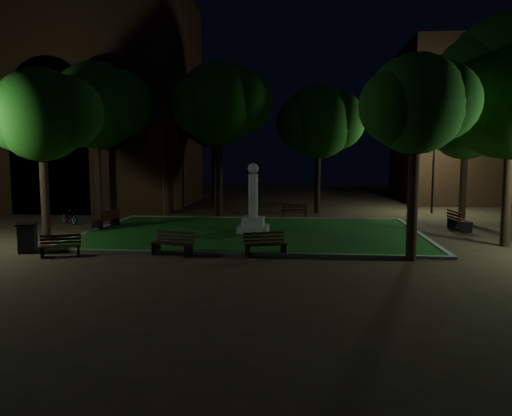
{
  "coord_description": "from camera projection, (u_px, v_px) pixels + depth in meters",
  "views": [
    {
      "loc": [
        2.28,
        -20.9,
        3.7
      ],
      "look_at": [
        0.22,
        1.0,
        1.31
      ],
      "focal_mm": 35.0,
      "sensor_mm": 36.0,
      "label": 1
    }
  ],
  "objects": [
    {
      "name": "ground",
      "position": [
        249.0,
        241.0,
        21.3
      ],
      "size": [
        80.0,
        80.0,
        0.0
      ],
      "primitive_type": "plane",
      "color": "#412E20"
    },
    {
      "name": "lawn",
      "position": [
        253.0,
        233.0,
        23.28
      ],
      "size": [
        15.0,
        10.0,
        0.08
      ],
      "primitive_type": "cube",
      "color": "#154A13",
      "rests_on": "ground"
    },
    {
      "name": "lawn_kerb",
      "position": [
        253.0,
        232.0,
        23.28
      ],
      "size": [
        15.4,
        10.4,
        0.12
      ],
      "color": "slate",
      "rests_on": "ground"
    },
    {
      "name": "monument",
      "position": [
        253.0,
        213.0,
        23.18
      ],
      "size": [
        1.4,
        1.4,
        3.2
      ],
      "color": "#9B948D",
      "rests_on": "lawn"
    },
    {
      "name": "building_main",
      "position": [
        49.0,
        102.0,
        35.63
      ],
      "size": [
        20.0,
        12.0,
        15.0
      ],
      "color": "#4F2B1A",
      "rests_on": "ground"
    },
    {
      "name": "building_far",
      "position": [
        506.0,
        124.0,
        38.78
      ],
      "size": [
        16.0,
        10.0,
        12.0
      ],
      "primitive_type": "cube",
      "color": "#4F2B1A",
      "rests_on": "ground"
    },
    {
      "name": "tree_west",
      "position": [
        43.0,
        115.0,
        21.24
      ],
      "size": [
        4.89,
        3.99,
        7.36
      ],
      "color": "black",
      "rests_on": "ground"
    },
    {
      "name": "tree_north_wl",
      "position": [
        221.0,
        103.0,
        28.54
      ],
      "size": [
        5.85,
        4.78,
        8.97
      ],
      "color": "black",
      "rests_on": "ground"
    },
    {
      "name": "tree_north_er",
      "position": [
        320.0,
        122.0,
        30.73
      ],
      "size": [
        5.52,
        4.51,
        7.9
      ],
      "color": "black",
      "rests_on": "ground"
    },
    {
      "name": "tree_ne",
      "position": [
        468.0,
        123.0,
        26.42
      ],
      "size": [
        4.81,
        3.92,
        7.32
      ],
      "color": "black",
      "rests_on": "ground"
    },
    {
      "name": "tree_se",
      "position": [
        418.0,
        104.0,
        16.8
      ],
      "size": [
        4.17,
        3.41,
        7.08
      ],
      "color": "black",
      "rests_on": "ground"
    },
    {
      "name": "tree_nw",
      "position": [
        98.0,
        106.0,
        28.0
      ],
      "size": [
        5.97,
        4.88,
        8.85
      ],
      "color": "black",
      "rests_on": "ground"
    },
    {
      "name": "tree_far_north",
      "position": [
        215.0,
        115.0,
        33.58
      ],
      "size": [
        5.45,
        4.45,
        8.54
      ],
      "color": "black",
      "rests_on": "ground"
    },
    {
      "name": "lamppost_nw",
      "position": [
        94.0,
        169.0,
        30.5
      ],
      "size": [
        1.18,
        0.28,
        3.93
      ],
      "color": "black",
      "rests_on": "ground"
    },
    {
      "name": "lamppost_ne",
      "position": [
        434.0,
        161.0,
        30.95
      ],
      "size": [
        1.18,
        0.28,
        4.67
      ],
      "color": "black",
      "rests_on": "ground"
    },
    {
      "name": "bench_near_left",
      "position": [
        173.0,
        244.0,
        18.28
      ],
      "size": [
        1.65,
        0.95,
        0.86
      ],
      "rotation": [
        0.0,
        0.0,
        -0.28
      ],
      "color": "black",
      "rests_on": "ground"
    },
    {
      "name": "bench_near_right",
      "position": [
        265.0,
        245.0,
        18.16
      ],
      "size": [
        1.63,
        1.0,
        0.85
      ],
      "rotation": [
        0.0,
        0.0,
        0.33
      ],
      "color": "black",
      "rests_on": "ground"
    },
    {
      "name": "bench_west_near",
      "position": [
        60.0,
        247.0,
        18.03
      ],
      "size": [
        1.49,
        0.95,
        0.77
      ],
      "rotation": [
        0.0,
        0.0,
        0.36
      ],
      "color": "black",
      "rests_on": "ground"
    },
    {
      "name": "bench_left_side",
      "position": [
        107.0,
        220.0,
        24.76
      ],
      "size": [
        0.9,
        1.78,
        0.93
      ],
      "rotation": [
        0.0,
        0.0,
        -1.76
      ],
      "color": "black",
      "rests_on": "ground"
    },
    {
      "name": "bench_right_side",
      "position": [
        458.0,
        221.0,
        24.2
      ],
      "size": [
        0.76,
        1.81,
        0.97
      ],
      "rotation": [
        0.0,
        0.0,
        1.65
      ],
      "color": "black",
      "rests_on": "ground"
    },
    {
      "name": "bench_far_side",
      "position": [
        294.0,
        211.0,
        28.86
      ],
      "size": [
        1.52,
        0.58,
        0.82
      ],
      "rotation": [
        0.0,
        0.0,
        3.18
      ],
      "color": "black",
      "rests_on": "ground"
    },
    {
      "name": "trash_bin",
      "position": [
        27.0,
        238.0,
        18.69
      ],
      "size": [
        0.78,
        0.78,
        1.1
      ],
      "color": "black",
      "rests_on": "ground"
    },
    {
      "name": "bicycle",
      "position": [
        70.0,
        217.0,
        26.41
      ],
      "size": [
        1.49,
        1.25,
        0.77
      ],
      "primitive_type": "imported",
      "rotation": [
        0.0,
        0.0,
        0.97
      ],
      "color": "black",
      "rests_on": "ground"
    }
  ]
}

